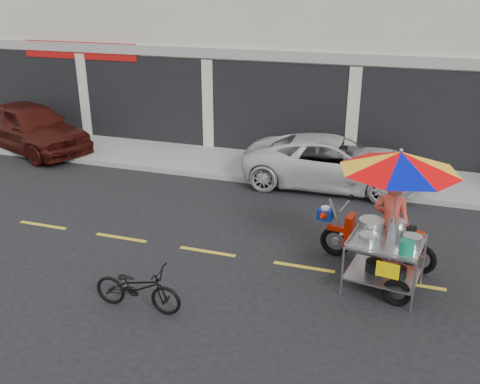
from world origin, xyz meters
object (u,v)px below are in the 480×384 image
(food_vendor_rig, at_px, (393,198))
(white_pickup, at_px, (333,162))
(near_bicycle, at_px, (138,287))
(maroon_sedan, at_px, (31,127))

(food_vendor_rig, bearing_deg, white_pickup, 119.04)
(white_pickup, relative_size, near_bicycle, 3.03)
(maroon_sedan, relative_size, near_bicycle, 2.95)
(maroon_sedan, distance_m, near_bicycle, 10.26)
(maroon_sedan, bearing_deg, food_vendor_rig, -91.38)
(maroon_sedan, distance_m, food_vendor_rig, 12.36)
(white_pickup, bearing_deg, near_bicycle, 160.84)
(maroon_sedan, height_order, near_bicycle, maroon_sedan)
(near_bicycle, distance_m, food_vendor_rig, 4.63)
(maroon_sedan, xyz_separation_m, near_bicycle, (7.55, -6.94, -0.37))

